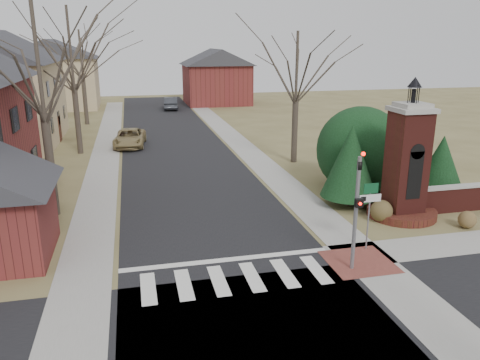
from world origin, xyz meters
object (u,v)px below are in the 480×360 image
object	(u,v)px
brick_gate_monument	(406,172)
pickup_truck	(130,138)
traffic_signal_pole	(357,202)
distant_car	(171,103)
sign_post	(370,203)

from	to	relation	value
brick_gate_monument	pickup_truck	bearing A→B (deg)	123.70
brick_gate_monument	pickup_truck	size ratio (longest dim) A/B	1.33
traffic_signal_pole	distant_car	bearing A→B (deg)	93.58
sign_post	distant_car	size ratio (longest dim) A/B	0.62
traffic_signal_pole	distant_car	size ratio (longest dim) A/B	1.01
traffic_signal_pole	pickup_truck	world-z (taller)	traffic_signal_pole
pickup_truck	sign_post	bearing A→B (deg)	-61.36
sign_post	pickup_truck	distance (m)	23.43
sign_post	traffic_signal_pole	bearing A→B (deg)	-132.43
distant_car	pickup_truck	bearing A→B (deg)	81.28
traffic_signal_pole	pickup_truck	bearing A→B (deg)	108.50
traffic_signal_pole	brick_gate_monument	world-z (taller)	brick_gate_monument
brick_gate_monument	pickup_truck	xyz separation A→B (m)	(-12.40, 18.60, -1.49)
sign_post	brick_gate_monument	xyz separation A→B (m)	(3.41, 3.01, 0.22)
brick_gate_monument	sign_post	bearing A→B (deg)	-138.58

